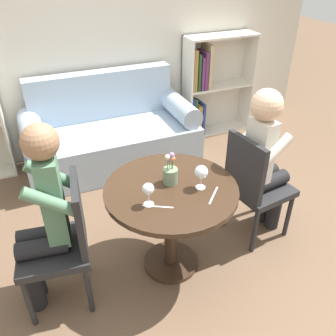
{
  "coord_description": "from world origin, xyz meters",
  "views": [
    {
      "loc": [
        -0.74,
        -1.7,
        2.04
      ],
      "look_at": [
        0.0,
        0.05,
        0.82
      ],
      "focal_mm": 38.0,
      "sensor_mm": 36.0,
      "label": 1
    }
  ],
  "objects_px": {
    "chair_left": "(64,239)",
    "flower_vase": "(170,173)",
    "person_left": "(43,219)",
    "wine_glass_right": "(201,173)",
    "wine_glass_left": "(148,190)",
    "couch": "(111,136)",
    "chair_right": "(254,184)",
    "bookshelf_right": "(209,87)",
    "person_right": "(265,160)"
  },
  "relations": [
    {
      "from": "person_left",
      "to": "wine_glass_left",
      "type": "bearing_deg",
      "value": 83.89
    },
    {
      "from": "bookshelf_right",
      "to": "wine_glass_right",
      "type": "distance_m",
      "value": 2.25
    },
    {
      "from": "chair_left",
      "to": "flower_vase",
      "type": "relative_size",
      "value": 4.0
    },
    {
      "from": "bookshelf_right",
      "to": "couch",
      "type": "bearing_deg",
      "value": -168.19
    },
    {
      "from": "chair_left",
      "to": "flower_vase",
      "type": "height_order",
      "value": "flower_vase"
    },
    {
      "from": "chair_right",
      "to": "person_right",
      "type": "bearing_deg",
      "value": -84.55
    },
    {
      "from": "couch",
      "to": "wine_glass_left",
      "type": "height_order",
      "value": "couch"
    },
    {
      "from": "chair_right",
      "to": "person_left",
      "type": "distance_m",
      "value": 1.52
    },
    {
      "from": "chair_left",
      "to": "person_right",
      "type": "height_order",
      "value": "person_right"
    },
    {
      "from": "chair_right",
      "to": "wine_glass_right",
      "type": "relative_size",
      "value": 5.5
    },
    {
      "from": "bookshelf_right",
      "to": "flower_vase",
      "type": "height_order",
      "value": "bookshelf_right"
    },
    {
      "from": "couch",
      "to": "person_right",
      "type": "xyz_separation_m",
      "value": [
        0.8,
        -1.51,
        0.37
      ]
    },
    {
      "from": "couch",
      "to": "person_left",
      "type": "bearing_deg",
      "value": -117.21
    },
    {
      "from": "wine_glass_left",
      "to": "wine_glass_right",
      "type": "bearing_deg",
      "value": 5.18
    },
    {
      "from": "bookshelf_right",
      "to": "person_left",
      "type": "distance_m",
      "value": 2.77
    },
    {
      "from": "couch",
      "to": "chair_left",
      "type": "relative_size",
      "value": 1.93
    },
    {
      "from": "couch",
      "to": "chair_left",
      "type": "bearing_deg",
      "value": -114.34
    },
    {
      "from": "chair_right",
      "to": "person_right",
      "type": "relative_size",
      "value": 0.73
    },
    {
      "from": "chair_left",
      "to": "wine_glass_left",
      "type": "relative_size",
      "value": 5.89
    },
    {
      "from": "bookshelf_right",
      "to": "wine_glass_right",
      "type": "xyz_separation_m",
      "value": [
        -1.12,
        -1.94,
        0.24
      ]
    },
    {
      "from": "person_right",
      "to": "flower_vase",
      "type": "bearing_deg",
      "value": 84.33
    },
    {
      "from": "bookshelf_right",
      "to": "wine_glass_left",
      "type": "height_order",
      "value": "bookshelf_right"
    },
    {
      "from": "chair_left",
      "to": "wine_glass_left",
      "type": "height_order",
      "value": "chair_left"
    },
    {
      "from": "flower_vase",
      "to": "couch",
      "type": "bearing_deg",
      "value": 90.63
    },
    {
      "from": "wine_glass_right",
      "to": "chair_left",
      "type": "bearing_deg",
      "value": 173.79
    },
    {
      "from": "couch",
      "to": "person_right",
      "type": "bearing_deg",
      "value": -62.22
    },
    {
      "from": "bookshelf_right",
      "to": "person_right",
      "type": "height_order",
      "value": "person_right"
    },
    {
      "from": "chair_right",
      "to": "person_right",
      "type": "distance_m",
      "value": 0.2
    },
    {
      "from": "wine_glass_left",
      "to": "wine_glass_right",
      "type": "distance_m",
      "value": 0.37
    },
    {
      "from": "chair_left",
      "to": "person_right",
      "type": "distance_m",
      "value": 1.52
    },
    {
      "from": "couch",
      "to": "wine_glass_left",
      "type": "xyz_separation_m",
      "value": [
        -0.19,
        -1.7,
        0.5
      ]
    },
    {
      "from": "person_left",
      "to": "wine_glass_right",
      "type": "xyz_separation_m",
      "value": [
        0.97,
        -0.12,
        0.14
      ]
    },
    {
      "from": "chair_left",
      "to": "person_left",
      "type": "xyz_separation_m",
      "value": [
        -0.09,
        0.02,
        0.18
      ]
    },
    {
      "from": "wine_glass_left",
      "to": "flower_vase",
      "type": "height_order",
      "value": "flower_vase"
    },
    {
      "from": "chair_left",
      "to": "flower_vase",
      "type": "bearing_deg",
      "value": 100.27
    },
    {
      "from": "bookshelf_right",
      "to": "flower_vase",
      "type": "relative_size",
      "value": 5.19
    },
    {
      "from": "wine_glass_left",
      "to": "chair_left",
      "type": "bearing_deg",
      "value": 165.93
    },
    {
      "from": "wine_glass_left",
      "to": "wine_glass_right",
      "type": "relative_size",
      "value": 0.93
    },
    {
      "from": "chair_right",
      "to": "wine_glass_left",
      "type": "xyz_separation_m",
      "value": [
        -0.9,
        -0.17,
        0.32
      ]
    },
    {
      "from": "chair_right",
      "to": "person_right",
      "type": "height_order",
      "value": "person_right"
    },
    {
      "from": "person_right",
      "to": "wine_glass_right",
      "type": "bearing_deg",
      "value": 96.35
    },
    {
      "from": "bookshelf_right",
      "to": "wine_glass_left",
      "type": "relative_size",
      "value": 7.64
    },
    {
      "from": "chair_left",
      "to": "wine_glass_left",
      "type": "xyz_separation_m",
      "value": [
        0.52,
        -0.13,
        0.32
      ]
    },
    {
      "from": "chair_left",
      "to": "wine_glass_left",
      "type": "bearing_deg",
      "value": 83.75
    },
    {
      "from": "person_left",
      "to": "flower_vase",
      "type": "distance_m",
      "value": 0.82
    },
    {
      "from": "bookshelf_right",
      "to": "person_right",
      "type": "bearing_deg",
      "value": -105.63
    },
    {
      "from": "couch",
      "to": "person_right",
      "type": "relative_size",
      "value": 1.41
    },
    {
      "from": "person_right",
      "to": "wine_glass_right",
      "type": "height_order",
      "value": "person_right"
    },
    {
      "from": "person_right",
      "to": "wine_glass_left",
      "type": "relative_size",
      "value": 8.07
    },
    {
      "from": "chair_right",
      "to": "wine_glass_left",
      "type": "distance_m",
      "value": 0.97
    }
  ]
}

